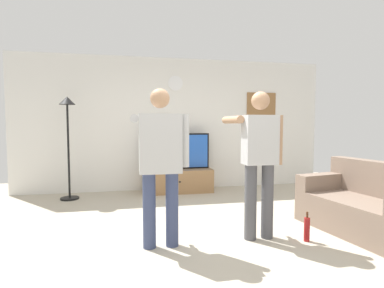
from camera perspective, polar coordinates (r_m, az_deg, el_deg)
The scene contains 11 objects.
ground_plane at distance 3.55m, azimuth 4.09°, elevation -18.49°, with size 8.40×8.40×0.00m, color #B2A893.
back_wall at distance 6.18m, azimuth -3.18°, elevation 3.83°, with size 6.40×0.10×2.70m, color silver.
tv_stand at distance 5.94m, azimuth -2.76°, elevation -7.06°, with size 1.36×0.55×0.46m.
television at distance 5.90m, azimuth -2.85°, elevation -1.39°, with size 1.28×0.07×0.71m.
wall_clock at distance 6.17m, azimuth -3.23°, elevation 11.65°, with size 0.30×0.30×0.03m, color white.
framed_picture at distance 6.67m, azimuth 13.23°, elevation 7.43°, with size 0.66×0.04×0.52m, color olive.
floor_lamp at distance 5.69m, azimuth -22.90°, elevation 3.19°, with size 0.32×0.32×1.84m.
person_standing_nearer_lamp at distance 3.22m, azimuth -6.17°, elevation -2.61°, with size 0.63×0.78×1.73m.
person_standing_nearer_couch at distance 3.53m, azimuth 12.85°, elevation -2.36°, with size 0.56×0.78×1.72m.
side_couch at distance 4.34m, azimuth 30.78°, elevation -10.40°, with size 1.09×1.61×0.87m.
beverage_bottle at distance 3.77m, azimuth 21.33°, elevation -15.07°, with size 0.07×0.07×0.34m.
Camera 1 is at (-0.88, -3.16, 1.34)m, focal length 27.58 mm.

